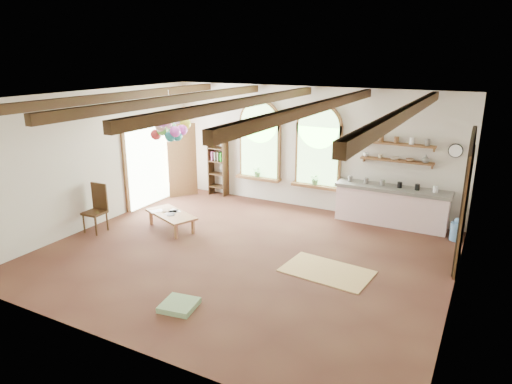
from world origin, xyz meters
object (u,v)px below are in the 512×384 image
Objects in this scene: side_chair at (96,218)px; balloon_cluster at (170,128)px; coffee_table at (171,215)px; kitchen_counter at (391,206)px.

side_chair is 0.98× the size of balloon_cluster.
kitchen_counter is at bearing 31.40° from coffee_table.
kitchen_counter is 7.00m from side_chair.
side_chair is at bearing -132.92° from balloon_cluster.
coffee_table is at bearing 32.86° from side_chair.
kitchen_counter is 2.38× the size of side_chair.
coffee_table is 1.34× the size of side_chair.
balloon_cluster is at bearing -153.51° from kitchen_counter.
kitchen_counter is at bearing 31.76° from side_chair.
coffee_table is 1.73m from side_chair.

